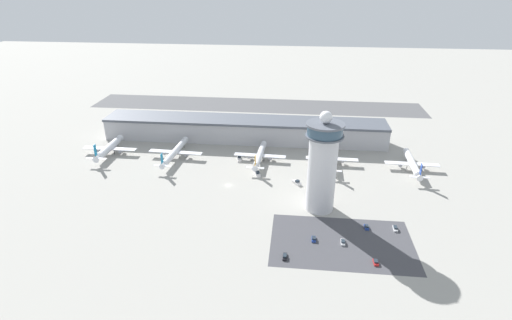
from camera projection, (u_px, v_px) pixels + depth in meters
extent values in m
plane|color=#9E9B93|center=(228.00, 185.00, 229.09)|extent=(1000.00, 1000.00, 0.00)
cube|color=#B2B2B7|center=(244.00, 131.00, 289.15)|extent=(201.43, 22.00, 14.49)
cube|color=#4C515B|center=(244.00, 120.00, 285.76)|extent=(201.43, 25.00, 1.60)
cube|color=#515154|center=(257.00, 105.00, 369.69)|extent=(302.14, 44.00, 0.01)
cylinder|color=silver|center=(322.00, 174.00, 198.47)|extent=(14.25, 14.25, 39.84)
cylinder|color=#565B66|center=(325.00, 136.00, 189.90)|extent=(18.53, 18.53, 0.80)
cylinder|color=#334C60|center=(325.00, 130.00, 188.70)|extent=(17.04, 17.04, 4.88)
cylinder|color=#565B66|center=(326.00, 124.00, 187.46)|extent=(18.53, 18.53, 1.00)
sphere|color=white|center=(326.00, 117.00, 185.99)|extent=(5.98, 5.98, 5.98)
cube|color=#424247|center=(342.00, 242.00, 180.30)|extent=(64.00, 40.00, 0.01)
cylinder|color=silver|center=(109.00, 148.00, 267.15)|extent=(4.59, 27.89, 4.59)
cone|color=silver|center=(119.00, 139.00, 281.59)|extent=(4.59, 4.13, 4.59)
cone|color=silver|center=(98.00, 158.00, 252.09)|extent=(4.13, 5.51, 4.13)
cube|color=silver|center=(110.00, 149.00, 268.00)|extent=(36.23, 4.40, 0.44)
cylinder|color=#A8A8B2|center=(100.00, 149.00, 270.21)|extent=(2.53, 5.05, 2.53)
cylinder|color=#A8A8B2|center=(122.00, 150.00, 268.75)|extent=(2.53, 5.05, 2.53)
cube|color=#197FB2|center=(95.00, 150.00, 248.58)|extent=(0.30, 2.80, 7.35)
cube|color=silver|center=(96.00, 158.00, 250.55)|extent=(12.86, 2.00, 0.24)
cylinder|color=black|center=(118.00, 145.00, 280.11)|extent=(0.28, 0.28, 2.33)
cylinder|color=black|center=(114.00, 153.00, 268.09)|extent=(0.28, 0.28, 2.33)
cylinder|color=black|center=(105.00, 152.00, 268.70)|extent=(0.28, 0.28, 2.33)
cylinder|color=silver|center=(175.00, 152.00, 261.26)|extent=(5.96, 37.42, 3.87)
cone|color=silver|center=(185.00, 140.00, 279.49)|extent=(4.06, 3.69, 3.87)
cone|color=silver|center=(163.00, 165.00, 242.51)|extent=(3.74, 4.83, 3.48)
cube|color=silver|center=(175.00, 152.00, 262.21)|extent=(35.81, 6.39, 0.44)
cylinder|color=#A8A8B2|center=(165.00, 152.00, 264.69)|extent=(2.36, 4.37, 2.13)
cylinder|color=#A8A8B2|center=(187.00, 154.00, 262.51)|extent=(2.36, 4.37, 2.13)
cube|color=#197FB2|center=(162.00, 158.00, 239.56)|extent=(0.46, 2.81, 6.19)
cube|color=silver|center=(162.00, 166.00, 241.16)|extent=(10.93, 2.61, 0.24)
cylinder|color=black|center=(184.00, 146.00, 278.26)|extent=(0.28, 0.28, 2.77)
cylinder|color=black|center=(179.00, 156.00, 262.22)|extent=(0.28, 0.28, 2.77)
cylinder|color=black|center=(171.00, 156.00, 263.01)|extent=(0.28, 0.28, 2.77)
cylinder|color=silver|center=(260.00, 155.00, 257.59)|extent=(5.32, 32.48, 3.90)
cone|color=silver|center=(263.00, 144.00, 273.66)|extent=(4.05, 3.68, 3.90)
cone|color=silver|center=(255.00, 167.00, 241.00)|extent=(3.71, 4.83, 3.51)
cube|color=silver|center=(260.00, 155.00, 258.46)|extent=(33.73, 5.88, 0.44)
cylinder|color=#A8A8B2|center=(249.00, 156.00, 260.81)|extent=(2.33, 4.38, 2.14)
cylinder|color=#A8A8B2|center=(271.00, 157.00, 258.90)|extent=(2.33, 4.38, 2.14)
cube|color=orange|center=(255.00, 160.00, 238.02)|extent=(0.42, 2.81, 6.23)
cube|color=silver|center=(255.00, 168.00, 239.64)|extent=(10.99, 2.48, 0.24)
cylinder|color=black|center=(263.00, 150.00, 272.31)|extent=(0.28, 0.28, 2.24)
cylinder|color=black|center=(264.00, 160.00, 258.38)|extent=(0.28, 0.28, 2.24)
cylinder|color=black|center=(256.00, 159.00, 259.12)|extent=(0.28, 0.28, 2.24)
cylinder|color=white|center=(332.00, 158.00, 252.28)|extent=(4.23, 30.35, 3.56)
cone|color=white|center=(331.00, 148.00, 267.34)|extent=(3.63, 3.28, 3.56)
cone|color=white|center=(333.00, 170.00, 236.74)|extent=(3.30, 4.34, 3.20)
cube|color=white|center=(332.00, 159.00, 253.08)|extent=(32.87, 5.12, 0.44)
cylinder|color=#A8A8B2|center=(321.00, 159.00, 255.23)|extent=(2.04, 3.96, 1.96)
cylinder|color=#A8A8B2|center=(343.00, 160.00, 253.64)|extent=(2.04, 3.96, 1.96)
cube|color=orange|center=(334.00, 164.00, 234.02)|extent=(0.36, 2.81, 5.70)
cube|color=white|center=(333.00, 171.00, 235.46)|extent=(10.01, 2.22, 0.24)
cylinder|color=black|center=(331.00, 154.00, 266.13)|extent=(0.28, 0.28, 2.68)
cylinder|color=black|center=(335.00, 163.00, 253.13)|extent=(0.28, 0.28, 2.68)
cylinder|color=black|center=(328.00, 163.00, 253.71)|extent=(0.28, 0.28, 2.68)
cylinder|color=white|center=(412.00, 163.00, 245.57)|extent=(5.10, 31.78, 4.00)
cone|color=white|center=(407.00, 152.00, 261.39)|extent=(4.12, 3.74, 4.00)
cone|color=white|center=(419.00, 177.00, 229.20)|extent=(3.76, 4.92, 3.60)
cube|color=white|center=(412.00, 164.00, 246.43)|extent=(32.80, 5.54, 0.44)
cylinder|color=#A8A8B2|center=(400.00, 164.00, 248.71)|extent=(2.35, 4.47, 2.20)
cylinder|color=#A8A8B2|center=(423.00, 166.00, 246.97)|extent=(2.35, 4.47, 2.20)
cube|color=navy|center=(421.00, 169.00, 226.15)|extent=(0.40, 2.81, 6.40)
cube|color=white|center=(420.00, 177.00, 227.81)|extent=(11.26, 2.39, 0.24)
cylinder|color=black|center=(407.00, 158.00, 260.07)|extent=(0.28, 0.28, 2.47)
cylinder|color=black|center=(416.00, 168.00, 246.43)|extent=(0.28, 0.28, 2.47)
cylinder|color=black|center=(407.00, 168.00, 247.14)|extent=(0.28, 0.28, 2.47)
cube|color=black|center=(257.00, 175.00, 241.02)|extent=(4.45, 6.81, 0.12)
cube|color=silver|center=(257.00, 174.00, 240.71)|extent=(4.99, 7.98, 1.58)
cube|color=#232D38|center=(257.00, 172.00, 239.44)|extent=(2.77, 2.89, 1.29)
cube|color=black|center=(297.00, 184.00, 230.83)|extent=(4.96, 5.38, 0.12)
cube|color=silver|center=(297.00, 183.00, 230.56)|extent=(5.63, 6.19, 1.41)
cube|color=#232D38|center=(297.00, 181.00, 229.56)|extent=(2.78, 2.73, 1.15)
cube|color=black|center=(239.00, 160.00, 260.73)|extent=(3.63, 6.86, 0.12)
cube|color=silver|center=(239.00, 159.00, 260.48)|extent=(3.98, 8.09, 1.33)
cube|color=#232D38|center=(239.00, 157.00, 260.67)|extent=(2.57, 2.72, 1.09)
cube|color=black|center=(343.00, 243.00, 179.78)|extent=(1.86, 3.90, 0.12)
cube|color=silver|center=(343.00, 242.00, 179.64)|extent=(1.95, 4.63, 0.81)
cube|color=#232D38|center=(343.00, 241.00, 179.22)|extent=(1.67, 2.57, 0.66)
cube|color=black|center=(395.00, 229.00, 189.38)|extent=(1.77, 4.07, 0.12)
cube|color=silver|center=(395.00, 229.00, 189.23)|extent=(1.87, 4.83, 0.86)
cube|color=#232D38|center=(395.00, 227.00, 189.01)|extent=(1.59, 2.68, 0.70)
cube|color=black|center=(376.00, 263.00, 167.20)|extent=(1.94, 3.52, 0.12)
cube|color=red|center=(376.00, 263.00, 167.06)|extent=(2.04, 4.18, 0.78)
cube|color=#232D38|center=(376.00, 261.00, 166.86)|extent=(1.74, 2.33, 0.63)
cube|color=black|center=(366.00, 228.00, 190.55)|extent=(1.83, 3.62, 0.12)
cube|color=navy|center=(366.00, 227.00, 190.41)|extent=(1.91, 4.31, 0.78)
cube|color=#232D38|center=(367.00, 226.00, 190.01)|extent=(1.68, 2.38, 0.64)
cube|color=black|center=(285.00, 257.00, 170.64)|extent=(1.78, 3.98, 0.12)
cube|color=black|center=(285.00, 257.00, 170.49)|extent=(1.87, 4.73, 0.83)
cube|color=#232D38|center=(285.00, 255.00, 170.06)|extent=(1.59, 2.62, 0.68)
cube|color=black|center=(314.00, 240.00, 181.87)|extent=(1.86, 3.56, 0.12)
cube|color=navy|center=(314.00, 239.00, 181.71)|extent=(1.95, 4.23, 0.86)
cube|color=#232D38|center=(314.00, 238.00, 181.29)|extent=(1.69, 2.34, 0.71)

